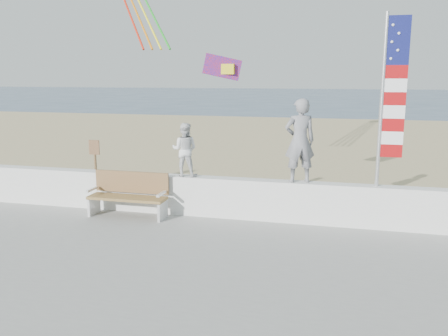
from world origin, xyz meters
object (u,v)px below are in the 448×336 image
(adult, at_px, (300,141))
(flag, at_px, (389,94))
(child, at_px, (185,150))
(bench, at_px, (129,194))

(adult, bearing_deg, flag, 160.10)
(flag, bearing_deg, child, 180.00)
(bench, bearing_deg, flag, 4.68)
(child, height_order, bench, child)
(adult, relative_size, child, 1.47)
(flag, bearing_deg, bench, -175.32)
(adult, height_order, child, adult)
(child, distance_m, flag, 4.53)
(bench, bearing_deg, child, 20.63)
(adult, bearing_deg, child, -19.89)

